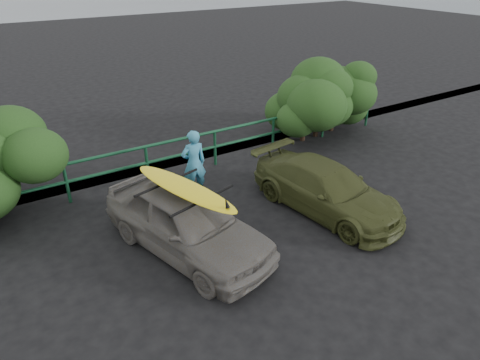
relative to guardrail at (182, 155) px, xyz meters
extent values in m
plane|color=black|center=(0.00, -5.00, -0.52)|extent=(80.00, 80.00, 0.00)
imported|color=#67625C|center=(-1.39, -3.19, 0.14)|extent=(2.55, 4.16, 1.32)
imported|color=#3F461F|center=(1.99, -3.48, 0.03)|extent=(2.09, 3.98, 1.10)
imported|color=#3E99BC|center=(-0.25, -1.22, 0.32)|extent=(0.64, 0.45, 1.68)
ellipsoid|color=yellow|center=(-1.39, -3.19, 0.90)|extent=(1.27, 2.77, 0.08)
camera|label=1|loc=(-4.20, -9.73, 4.77)|focal=32.00mm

